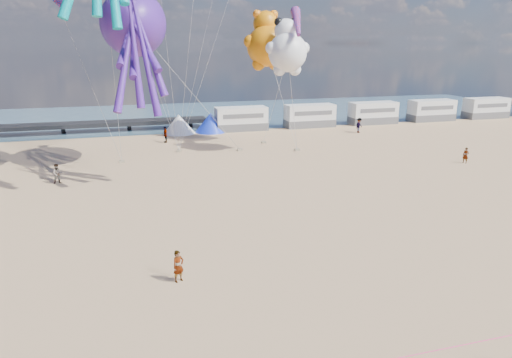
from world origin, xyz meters
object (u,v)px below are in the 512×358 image
(sandbag_b, at_px, (240,150))
(sandbag_d, at_px, (264,142))
(beachgoer_5, at_px, (466,155))
(windsock_mid, at_px, (297,22))
(sandbag_a, at_px, (122,162))
(kite_panda, at_px, (288,52))
(motorhome_2, at_px, (373,113))
(beachgoer_2, at_px, (359,125))
(windsock_right, at_px, (132,20))
(standing_person, at_px, (178,266))
(sandbag_e, at_px, (179,151))
(motorhome_3, at_px, (432,110))
(kite_octopus_purple, at_px, (133,24))
(kite_teddy_orange, at_px, (267,46))
(motorhome_0, at_px, (241,119))
(motorhome_4, at_px, (486,108))
(motorhome_1, at_px, (310,116))
(tent_white, at_px, (179,124))
(beachgoer_3, at_px, (165,135))
(beachgoer_1, at_px, (58,174))
(tent_blue, at_px, (211,122))
(sandbag_c, at_px, (297,150))

(sandbag_b, height_order, sandbag_d, same)
(beachgoer_5, distance_m, windsock_mid, 20.29)
(sandbag_a, relative_size, kite_panda, 0.08)
(motorhome_2, distance_m, beachgoer_2, 7.62)
(sandbag_a, distance_m, sandbag_d, 16.12)
(sandbag_a, bearing_deg, windsock_right, 24.40)
(standing_person, bearing_deg, sandbag_b, 43.52)
(sandbag_e, bearing_deg, motorhome_3, 15.15)
(kite_octopus_purple, relative_size, kite_teddy_orange, 1.64)
(motorhome_3, bearing_deg, sandbag_b, -160.12)
(motorhome_0, distance_m, motorhome_3, 28.50)
(motorhome_4, relative_size, sandbag_a, 13.20)
(motorhome_1, bearing_deg, motorhome_3, 0.00)
(motorhome_1, xyz_separation_m, tent_white, (-17.50, 0.00, -0.30))
(sandbag_e, distance_m, windsock_right, 13.47)
(beachgoer_5, bearing_deg, sandbag_e, -143.64)
(kite_octopus_purple, bearing_deg, motorhome_2, 14.99)
(beachgoer_3, xyz_separation_m, kite_panda, (11.45, -8.61, 9.08))
(kite_panda, bearing_deg, motorhome_1, 54.44)
(motorhome_0, height_order, kite_octopus_purple, kite_octopus_purple)
(beachgoer_3, distance_m, windsock_mid, 19.16)
(motorhome_2, relative_size, sandbag_d, 13.20)
(beachgoer_5, bearing_deg, windsock_right, -136.91)
(sandbag_b, xyz_separation_m, windsock_mid, (5.15, -2.43, 12.63))
(beachgoer_2, bearing_deg, kite_panda, -179.36)
(beachgoer_1, xyz_separation_m, sandbag_b, (16.82, 7.43, -0.70))
(tent_blue, relative_size, sandbag_b, 8.00)
(motorhome_1, xyz_separation_m, beachgoer_2, (4.40, -5.64, -0.56))
(sandbag_c, bearing_deg, sandbag_e, 166.69)
(motorhome_2, bearing_deg, sandbag_b, -152.63)
(tent_white, bearing_deg, kite_teddy_orange, -43.14)
(motorhome_3, bearing_deg, beachgoer_1, -158.72)
(standing_person, height_order, beachgoer_5, standing_person)
(tent_white, distance_m, beachgoer_3, 5.52)
(tent_white, bearing_deg, motorhome_3, 0.00)
(motorhome_0, xyz_separation_m, sandbag_e, (-9.19, -10.21, -1.39))
(kite_teddy_orange, height_order, windsock_right, windsock_right)
(motorhome_0, relative_size, beachgoer_5, 4.44)
(tent_blue, height_order, beachgoer_3, tent_blue)
(beachgoer_2, distance_m, kite_octopus_purple, 30.65)
(motorhome_1, distance_m, beachgoer_5, 23.16)
(beachgoer_2, relative_size, beachgoer_3, 1.03)
(beachgoer_5, bearing_deg, beachgoer_3, -151.40)
(tent_blue, relative_size, sandbag_e, 8.00)
(tent_white, relative_size, kite_octopus_purple, 0.33)
(motorhome_1, xyz_separation_m, sandbag_c, (-6.69, -13.05, -1.39))
(sandbag_c, height_order, windsock_right, windsock_right)
(motorhome_0, relative_size, windsock_mid, 1.18)
(windsock_right, bearing_deg, sandbag_d, 19.89)
(beachgoer_1, bearing_deg, sandbag_b, 11.75)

